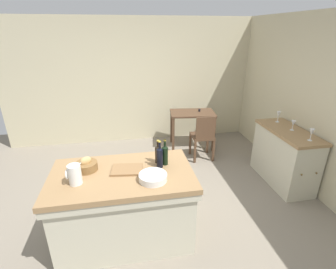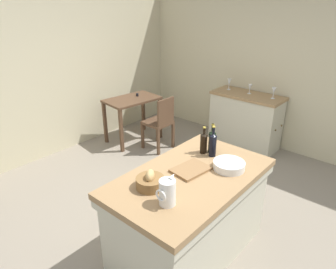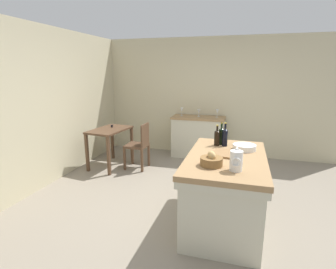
# 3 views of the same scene
# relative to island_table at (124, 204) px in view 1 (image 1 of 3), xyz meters

# --- Properties ---
(ground_plane) EXTENTS (6.76, 6.76, 0.00)m
(ground_plane) POSITION_rel_island_table_xyz_m (0.30, 0.41, -0.48)
(ground_plane) COLOR gray
(wall_back) EXTENTS (5.32, 0.12, 2.60)m
(wall_back) POSITION_rel_island_table_xyz_m (0.30, 3.01, 0.82)
(wall_back) COLOR beige
(wall_back) RESTS_ON ground
(wall_right) EXTENTS (0.12, 5.20, 2.60)m
(wall_right) POSITION_rel_island_table_xyz_m (2.90, 0.41, 0.82)
(wall_right) COLOR beige
(wall_right) RESTS_ON ground
(island_table) EXTENTS (1.56, 0.92, 0.89)m
(island_table) POSITION_rel_island_table_xyz_m (0.00, 0.00, 0.00)
(island_table) COLOR #99754C
(island_table) RESTS_ON ground
(side_cabinet) EXTENTS (0.52, 1.16, 0.91)m
(side_cabinet) POSITION_rel_island_table_xyz_m (2.56, 0.77, -0.02)
(side_cabinet) COLOR #99754C
(side_cabinet) RESTS_ON ground
(writing_desk) EXTENTS (0.96, 0.67, 0.82)m
(writing_desk) POSITION_rel_island_table_xyz_m (1.46, 2.35, 0.16)
(writing_desk) COLOR #513826
(writing_desk) RESTS_ON ground
(wooden_chair) EXTENTS (0.40, 0.40, 0.90)m
(wooden_chair) POSITION_rel_island_table_xyz_m (1.51, 1.75, 0.01)
(wooden_chair) COLOR #513826
(wooden_chair) RESTS_ON ground
(pitcher) EXTENTS (0.17, 0.13, 0.25)m
(pitcher) POSITION_rel_island_table_xyz_m (-0.46, -0.12, 0.52)
(pitcher) COLOR white
(pitcher) RESTS_ON island_table
(wash_bowl) EXTENTS (0.29, 0.29, 0.07)m
(wash_bowl) POSITION_rel_island_table_xyz_m (0.32, -0.20, 0.45)
(wash_bowl) COLOR white
(wash_bowl) RESTS_ON island_table
(bread_basket) EXTENTS (0.24, 0.24, 0.16)m
(bread_basket) POSITION_rel_island_table_xyz_m (-0.38, 0.14, 0.47)
(bread_basket) COLOR brown
(bread_basket) RESTS_ON island_table
(cutting_board) EXTENTS (0.37, 0.29, 0.02)m
(cutting_board) POSITION_rel_island_table_xyz_m (0.06, 0.04, 0.42)
(cutting_board) COLOR olive
(cutting_board) RESTS_ON island_table
(wine_bottle_dark) EXTENTS (0.07, 0.07, 0.31)m
(wine_bottle_dark) POSITION_rel_island_table_xyz_m (0.50, 0.11, 0.54)
(wine_bottle_dark) COLOR black
(wine_bottle_dark) RESTS_ON island_table
(wine_bottle_amber) EXTENTS (0.07, 0.07, 0.29)m
(wine_bottle_amber) POSITION_rel_island_table_xyz_m (0.43, 0.16, 0.53)
(wine_bottle_amber) COLOR black
(wine_bottle_amber) RESTS_ON island_table
(wine_bottle_green) EXTENTS (0.07, 0.07, 0.32)m
(wine_bottle_green) POSITION_rel_island_table_xyz_m (0.43, 0.06, 0.54)
(wine_bottle_green) COLOR black
(wine_bottle_green) RESTS_ON island_table
(wine_glass_far_left) EXTENTS (0.07, 0.07, 0.17)m
(wine_glass_far_left) POSITION_rel_island_table_xyz_m (2.60, 0.38, 0.54)
(wine_glass_far_left) COLOR white
(wine_glass_far_left) RESTS_ON side_cabinet
(wine_glass_left) EXTENTS (0.07, 0.07, 0.16)m
(wine_glass_left) POSITION_rel_island_table_xyz_m (2.60, 0.78, 0.53)
(wine_glass_left) COLOR white
(wine_glass_left) RESTS_ON side_cabinet
(wine_glass_middle) EXTENTS (0.07, 0.07, 0.18)m
(wine_glass_middle) POSITION_rel_island_table_xyz_m (2.59, 1.16, 0.55)
(wine_glass_middle) COLOR white
(wine_glass_middle) RESTS_ON side_cabinet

